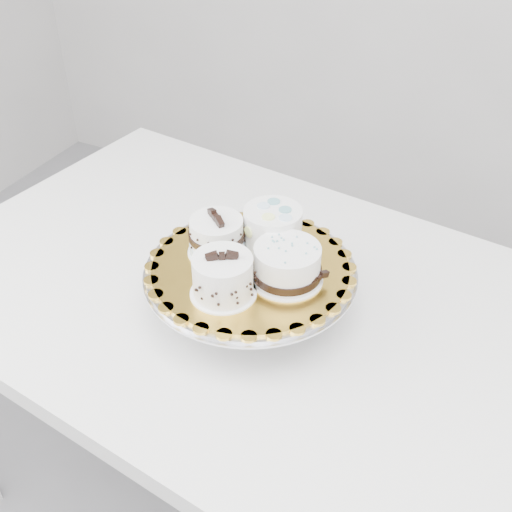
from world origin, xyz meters
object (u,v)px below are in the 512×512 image
at_px(cake_board, 250,267).
at_px(cake_ribbon, 288,265).
at_px(cake_stand, 251,282).
at_px(table, 238,315).
at_px(cake_banded, 217,238).
at_px(cake_dots, 273,228).
at_px(cake_swirl, 223,277).

height_order(cake_board, cake_ribbon, cake_ribbon).
xyz_separation_m(cake_stand, cake_ribbon, (0.07, -0.00, 0.07)).
xyz_separation_m(table, cake_board, (0.06, -0.06, 0.18)).
bearing_deg(cake_board, cake_banded, 171.93).
xyz_separation_m(cake_dots, cake_ribbon, (0.06, -0.07, -0.01)).
bearing_deg(cake_stand, cake_banded, 171.93).
relative_size(table, cake_banded, 10.19).
distance_m(cake_stand, cake_dots, 0.10).
bearing_deg(cake_stand, cake_swirl, -94.72).
relative_size(cake_banded, cake_ribbon, 0.90).
bearing_deg(cake_board, cake_ribbon, -3.67).
bearing_deg(table, cake_board, -37.45).
height_order(table, cake_banded, cake_banded).
distance_m(cake_swirl, cake_dots, 0.16).
relative_size(table, cake_board, 3.90).
bearing_deg(cake_swirl, cake_dots, 52.71).
relative_size(cake_stand, cake_board, 1.09).
distance_m(table, cake_banded, 0.22).
relative_size(cake_stand, cake_dots, 2.97).
bearing_deg(cake_swirl, cake_board, 53.70).
relative_size(cake_swirl, cake_ribbon, 0.92).
bearing_deg(cake_stand, cake_ribbon, -3.67).
height_order(table, cake_stand, cake_stand).
xyz_separation_m(cake_swirl, cake_dots, (0.02, 0.15, 0.00)).
distance_m(cake_swirl, cake_banded, 0.11).
bearing_deg(cake_board, table, 134.86).
height_order(cake_swirl, cake_banded, cake_swirl).
xyz_separation_m(cake_board, cake_ribbon, (0.07, -0.00, 0.03)).
distance_m(cake_dots, cake_ribbon, 0.10).
relative_size(cake_board, cake_banded, 2.61).
distance_m(table, cake_stand, 0.16).
distance_m(cake_banded, cake_ribbon, 0.14).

